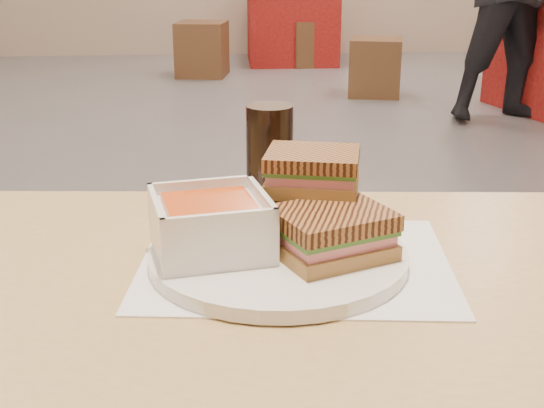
{
  "coord_description": "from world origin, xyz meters",
  "views": [
    {
      "loc": [
        -0.04,
        -2.77,
        1.1
      ],
      "look_at": [
        0.01,
        -2.0,
        0.82
      ],
      "focal_mm": 48.61,
      "sensor_mm": 36.0,
      "label": 1
    }
  ],
  "objects": [
    {
      "name": "main_table",
      "position": [
        0.06,
        -2.1,
        0.64
      ],
      "size": [
        1.25,
        0.79,
        0.75
      ],
      "color": "tan",
      "rests_on": "ground"
    },
    {
      "name": "bg_table_2",
      "position": [
        0.65,
        4.43,
        0.37
      ],
      "size": [
        0.84,
        0.84,
        0.73
      ],
      "color": "maroon",
      "rests_on": "ground"
    },
    {
      "name": "bg_chair_1l",
      "position": [
        1.12,
        2.73,
        0.21
      ],
      "size": [
        0.45,
        0.45,
        0.43
      ],
      "color": "brown",
      "rests_on": "ground"
    },
    {
      "name": "bg_chair_1r",
      "position": [
        2.28,
        2.59,
        0.23
      ],
      "size": [
        0.46,
        0.46,
        0.46
      ],
      "color": "brown",
      "rests_on": "ground"
    },
    {
      "name": "panini_lower",
      "position": [
        0.07,
        -2.03,
        0.79
      ],
      "size": [
        0.15,
        0.14,
        0.05
      ],
      "color": "olive",
      "rests_on": "plate"
    },
    {
      "name": "soup_bowl",
      "position": [
        -0.06,
        -2.01,
        0.8
      ],
      "size": [
        0.15,
        0.15,
        0.07
      ],
      "color": "white",
      "rests_on": "plate"
    },
    {
      "name": "bg_chair_2l",
      "position": [
        -0.19,
        3.69,
        0.23
      ],
      "size": [
        0.48,
        0.48,
        0.46
      ],
      "color": "brown",
      "rests_on": "ground"
    },
    {
      "name": "cola_glass",
      "position": [
        0.02,
        -1.8,
        0.82
      ],
      "size": [
        0.06,
        0.06,
        0.14
      ],
      "color": "black",
      "rests_on": "main_table"
    },
    {
      "name": "tray_liner",
      "position": [
        0.04,
        -2.01,
        0.75
      ],
      "size": [
        0.38,
        0.31,
        0.0
      ],
      "color": "white",
      "rests_on": "main_table"
    },
    {
      "name": "plate",
      "position": [
        0.02,
        -2.01,
        0.76
      ],
      "size": [
        0.29,
        0.29,
        0.02
      ],
      "color": "white",
      "rests_on": "tray_liner"
    },
    {
      "name": "bg_chair_2r",
      "position": [
        0.81,
        4.2,
        0.21
      ],
      "size": [
        0.43,
        0.43,
        0.42
      ],
      "color": "brown",
      "rests_on": "ground"
    },
    {
      "name": "panini_upper",
      "position": [
        0.06,
        -1.95,
        0.84
      ],
      "size": [
        0.12,
        0.11,
        0.05
      ],
      "color": "olive",
      "rests_on": "panini_lower"
    }
  ]
}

